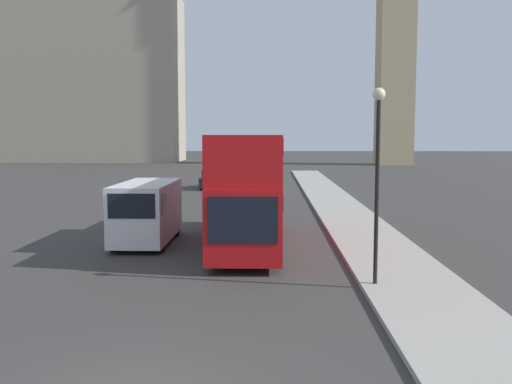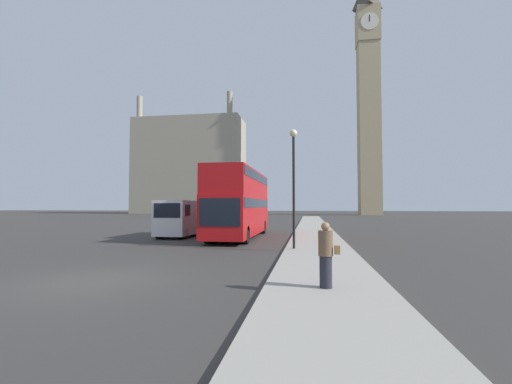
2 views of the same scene
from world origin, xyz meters
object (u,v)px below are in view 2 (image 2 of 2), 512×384
clock_tower (368,90)px  white_van (182,217)px  parked_sedan (247,216)px  pedestrian (326,255)px  street_lamp (294,170)px  red_double_decker_bus (240,201)px

clock_tower → white_van: clock_tower is taller
parked_sedan → clock_tower: bearing=59.0°
pedestrian → parked_sedan: pedestrian is taller
white_van → street_lamp: size_ratio=0.93×
white_van → parked_sedan: (0.25, 24.40, -0.62)m
red_double_decker_bus → pedestrian: red_double_decker_bus is taller
clock_tower → parked_sedan: (-23.30, -38.78, -29.87)m
red_double_decker_bus → pedestrian: (5.00, -14.16, -1.54)m
clock_tower → pedestrian: clock_tower is taller
white_van → pedestrian: size_ratio=3.31×
red_double_decker_bus → pedestrian: size_ratio=6.75×
clock_tower → parked_sedan: bearing=-121.0°
red_double_decker_bus → white_van: red_double_decker_bus is taller
clock_tower → white_van: (-23.55, -63.17, -29.25)m
white_van → red_double_decker_bus: bearing=-2.9°
white_van → parked_sedan: bearing=89.4°
white_van → parked_sedan: 24.41m
pedestrian → parked_sedan: bearing=103.0°
clock_tower → pedestrian: 84.25m
red_double_decker_bus → street_lamp: 7.72m
white_van → street_lamp: street_lamp is taller
pedestrian → parked_sedan: size_ratio=0.34×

